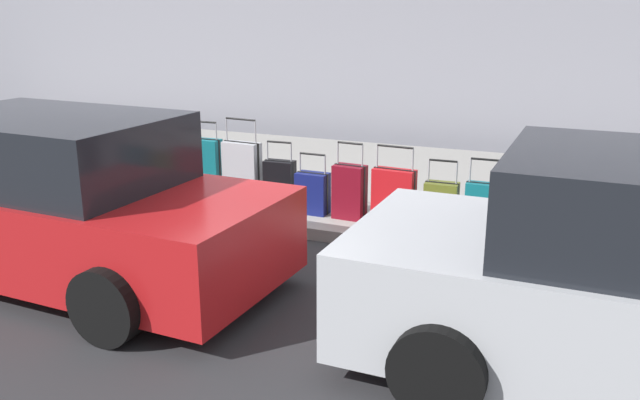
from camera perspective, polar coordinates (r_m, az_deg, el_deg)
name	(u,v)px	position (r m, az deg, el deg)	size (l,w,h in m)	color
ground_plane	(255,232)	(7.87, -5.62, -2.78)	(40.00, 40.00, 0.00)	#28282B
sidewalk_curb	(332,178)	(10.03, 1.07, 1.89)	(18.00, 5.00, 0.14)	gray
suitcase_black_0	(578,207)	(7.51, 21.25, -0.56)	(0.50, 0.29, 1.03)	black
suitcase_silver_1	(526,208)	(7.50, 17.27, -0.65)	(0.36, 0.25, 0.72)	#9EA0A8
suitcase_teal_2	(482,208)	(7.53, 13.74, -0.67)	(0.38, 0.19, 0.85)	#0F606B
suitcase_olive_3	(441,204)	(7.69, 10.35, -0.35)	(0.38, 0.23, 0.78)	#59601E
suitcase_red_4	(394,196)	(7.70, 6.34, 0.34)	(0.50, 0.23, 0.92)	red
suitcase_maroon_5	(350,192)	(7.83, 2.55, 0.71)	(0.39, 0.25, 0.92)	maroon
suitcase_navy_6	(313,193)	(8.03, -0.64, 0.60)	(0.39, 0.24, 0.75)	navy
suitcase_black_7	(280,184)	(8.28, -3.47, 1.39)	(0.39, 0.22, 0.84)	black
suitcase_silver_8	(242,172)	(8.51, -6.69, 2.37)	(0.51, 0.23, 1.09)	#9EA0A8
suitcase_teal_9	(208,168)	(8.80, -9.59, 2.69)	(0.36, 0.21, 1.02)	#0F606B
suitcase_olive_10	(172,171)	(9.02, -12.59, 2.45)	(0.47, 0.27, 0.71)	#59601E
fire_hydrant	(115,157)	(9.58, -17.18, 3.54)	(0.39, 0.21, 0.82)	red
bollard_post	(62,152)	(9.99, -21.28, 3.83)	(0.16, 0.16, 0.92)	brown
parked_car_red_1	(53,202)	(6.89, -21.95, -0.17)	(4.67, 2.14, 1.59)	#AD1619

